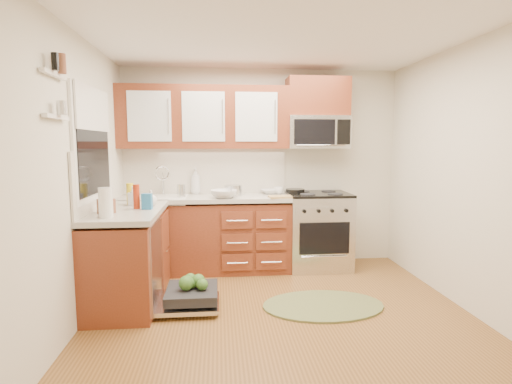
{
  "coord_description": "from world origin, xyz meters",
  "views": [
    {
      "loc": [
        -0.55,
        -3.4,
        1.56
      ],
      "look_at": [
        -0.16,
        0.85,
        1.04
      ],
      "focal_mm": 28.0,
      "sensor_mm": 36.0,
      "label": 1
    }
  ],
  "objects": [
    {
      "name": "window",
      "position": [
        -1.74,
        0.5,
        1.55
      ],
      "size": [
        0.03,
        1.05,
        1.05
      ],
      "primitive_type": null,
      "color": "white",
      "rests_on": "ground"
    },
    {
      "name": "wall_right",
      "position": [
        1.75,
        0.0,
        1.25
      ],
      "size": [
        0.04,
        3.5,
        2.5
      ],
      "primitive_type": "cube",
      "color": "beige",
      "rests_on": "ground"
    },
    {
      "name": "rug",
      "position": [
        0.43,
        0.21,
        0.01
      ],
      "size": [
        1.25,
        0.9,
        0.02
      ],
      "primitive_type": null,
      "rotation": [
        0.0,
        0.0,
        -0.12
      ],
      "color": "olive",
      "rests_on": "ground"
    },
    {
      "name": "soap_bottle_a",
      "position": [
        -0.85,
        1.68,
        1.09
      ],
      "size": [
        0.16,
        0.16,
        0.33
      ],
      "primitive_type": "imported",
      "rotation": [
        0.0,
        0.0,
        -0.29
      ],
      "color": "#999999",
      "rests_on": "countertop_back"
    },
    {
      "name": "base_cabinet_left",
      "position": [
        -1.45,
        0.52,
        0.42
      ],
      "size": [
        0.6,
        1.25,
        0.85
      ],
      "primitive_type": "cube",
      "color": "#5A2814",
      "rests_on": "ground"
    },
    {
      "name": "range",
      "position": [
        0.68,
        1.43,
        0.47
      ],
      "size": [
        0.76,
        0.64,
        0.95
      ],
      "primitive_type": null,
      "color": "silver",
      "rests_on": "ground"
    },
    {
      "name": "microwave",
      "position": [
        0.68,
        1.55,
        1.7
      ],
      "size": [
        0.76,
        0.38,
        0.4
      ],
      "primitive_type": null,
      "color": "silver",
      "rests_on": "ground"
    },
    {
      "name": "paper_towel_roll",
      "position": [
        -1.53,
        0.1,
        1.05
      ],
      "size": [
        0.13,
        0.13,
        0.26
      ],
      "primitive_type": "cylinder",
      "rotation": [
        0.0,
        0.0,
        0.11
      ],
      "color": "white",
      "rests_on": "countertop_left"
    },
    {
      "name": "backsplash_left",
      "position": [
        -1.74,
        0.52,
        1.21
      ],
      "size": [
        0.02,
        1.25,
        0.57
      ],
      "primitive_type": "cube",
      "color": "beige",
      "rests_on": "ground"
    },
    {
      "name": "cutting_board",
      "position": [
        0.18,
        1.22,
        0.94
      ],
      "size": [
        0.31,
        0.21,
        0.02
      ],
      "primitive_type": "cube",
      "rotation": [
        0.0,
        0.0,
        0.09
      ],
      "color": "#9E7C48",
      "rests_on": "countertop_back"
    },
    {
      "name": "window_blind",
      "position": [
        -1.71,
        0.5,
        1.88
      ],
      "size": [
        0.02,
        0.96,
        0.4
      ],
      "primitive_type": "cube",
      "color": "white",
      "rests_on": "ground"
    },
    {
      "name": "base_cabinet_back",
      "position": [
        -0.73,
        1.45,
        0.42
      ],
      "size": [
        2.05,
        0.6,
        0.85
      ],
      "primitive_type": "cube",
      "color": "#5A2814",
      "rests_on": "ground"
    },
    {
      "name": "wooden_box",
      "position": [
        -1.58,
        0.31,
        0.99
      ],
      "size": [
        0.16,
        0.14,
        0.13
      ],
      "primitive_type": "cube",
      "rotation": [
        0.0,
        0.0,
        -0.42
      ],
      "color": "brown",
      "rests_on": "countertop_left"
    },
    {
      "name": "skillet",
      "position": [
        0.4,
        1.5,
        0.97
      ],
      "size": [
        0.27,
        0.27,
        0.04
      ],
      "primitive_type": "cylinder",
      "rotation": [
        0.0,
        0.0,
        -0.16
      ],
      "color": "black",
      "rests_on": "range"
    },
    {
      "name": "soap_bottle_b",
      "position": [
        -1.44,
        0.77,
        1.02
      ],
      "size": [
        0.09,
        0.09,
        0.2
      ],
      "primitive_type": "imported",
      "rotation": [
        0.0,
        0.0,
        -0.01
      ],
      "color": "#999999",
      "rests_on": "countertop_left"
    },
    {
      "name": "canister",
      "position": [
        -1.0,
        1.34,
        1.0
      ],
      "size": [
        0.1,
        0.1,
        0.16
      ],
      "primitive_type": "cylinder",
      "rotation": [
        0.0,
        0.0,
        0.04
      ],
      "color": "silver",
      "rests_on": "countertop_back"
    },
    {
      "name": "countertop_back",
      "position": [
        -0.72,
        1.44,
        0.9
      ],
      "size": [
        2.07,
        0.64,
        0.05
      ],
      "primitive_type": "cube",
      "color": "#B8B3A8",
      "rests_on": "base_cabinet_back"
    },
    {
      "name": "bowl_a",
      "position": [
        0.1,
        1.6,
        0.95
      ],
      "size": [
        0.26,
        0.26,
        0.06
      ],
      "primitive_type": "imported",
      "rotation": [
        0.0,
        0.0,
        0.13
      ],
      "color": "#999999",
      "rests_on": "countertop_back"
    },
    {
      "name": "blue_carton",
      "position": [
        -1.25,
        0.51,
        1.0
      ],
      "size": [
        0.1,
        0.07,
        0.15
      ],
      "primitive_type": "cube",
      "rotation": [
        0.0,
        0.0,
        -0.18
      ],
      "color": "#2369A4",
      "rests_on": "countertop_left"
    },
    {
      "name": "upper_cabinets",
      "position": [
        -0.73,
        1.57,
        1.88
      ],
      "size": [
        2.05,
        0.35,
        0.75
      ],
      "primitive_type": null,
      "color": "#5A2814",
      "rests_on": "ground"
    },
    {
      "name": "shelf_lower",
      "position": [
        -1.72,
        -0.35,
        1.75
      ],
      "size": [
        0.04,
        0.4,
        0.03
      ],
      "primitive_type": "cube",
      "color": "white",
      "rests_on": "ground"
    },
    {
      "name": "wall_front",
      "position": [
        0.0,
        -1.75,
        1.25
      ],
      "size": [
        3.5,
        0.04,
        2.5
      ],
      "primitive_type": "cube",
      "color": "beige",
      "rests_on": "ground"
    },
    {
      "name": "wall_left",
      "position": [
        -1.75,
        0.0,
        1.25
      ],
      "size": [
        0.04,
        3.5,
        2.5
      ],
      "primitive_type": "cube",
      "color": "beige",
      "rests_on": "ground"
    },
    {
      "name": "backsplash_back",
      "position": [
        -0.73,
        1.74,
        1.21
      ],
      "size": [
        2.05,
        0.02,
        0.57
      ],
      "primitive_type": "cube",
      "color": "beige",
      "rests_on": "ground"
    },
    {
      "name": "bowl_b",
      "position": [
        -0.5,
        1.25,
        0.97
      ],
      "size": [
        0.38,
        0.38,
        0.1
      ],
      "primitive_type": "imported",
      "rotation": [
        0.0,
        0.0,
        0.29
      ],
      "color": "#999999",
      "rests_on": "countertop_back"
    },
    {
      "name": "floor",
      "position": [
        0.0,
        0.0,
        0.0
      ],
      "size": [
        3.5,
        3.5,
        0.0
      ],
      "primitive_type": "plane",
      "color": "brown",
      "rests_on": "ground"
    },
    {
      "name": "soap_bottle_c",
      "position": [
        -1.25,
        0.72,
        1.01
      ],
      "size": [
        0.14,
        0.14,
        0.16
      ],
      "primitive_type": "imported",
      "rotation": [
        0.0,
        0.0,
        0.1
      ],
      "color": "#999999",
      "rests_on": "countertop_left"
    },
    {
      "name": "wall_back",
      "position": [
        0.0,
        1.75,
        1.25
      ],
      "size": [
        3.5,
        0.04,
        2.5
      ],
      "primitive_type": "cube",
      "color": "beige",
      "rests_on": "ground"
    },
    {
      "name": "dishwasher",
      "position": [
        -0.86,
        0.3,
        0.1
      ],
      "size": [
        0.7,
        0.6,
        0.2
      ],
      "primitive_type": null,
      "color": "silver",
      "rests_on": "ground"
    },
    {
      "name": "red_bottle",
      "position": [
        -1.36,
        0.55,
        1.04
      ],
      "size": [
        0.08,
        0.08,
        0.24
      ],
      "primitive_type": "cylinder",
      "rotation": [
        0.0,
        0.0,
        -0.29
      ],
      "color": "#A2270D",
      "rests_on": "countertop_left"
    },
    {
      "name": "stock_pot",
      "position": [
        -0.38,
        1.46,
        0.99
      ],
      "size": [
        0.24,
        0.24,
        0.13
      ],
      "primitive_type": "cylinder",
      "rotation": [
        0.0,
        0.0,
        -0.12
      ],
      "color": "silver",
      "rests_on": "countertop_back"
    },
    {
      "name": "cup",
      "position": [
        0.2,
        1.56,
        0.97
      ],
      "size": [
        0.13,
        0.13,
        0.09
      ],
      "primitive_type": "imported",
      "rotation": [
        0.0,
        0.0,
        0.06
      ],
      "color": "#999999",
      "rests_on": "countertop_back"
    },
    {
      "name": "sink",
      "position": [
        -1.25,
        1.42,
        0.8
      ],
      "size": [
        0.62,
        0.5,
        0.26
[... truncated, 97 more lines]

